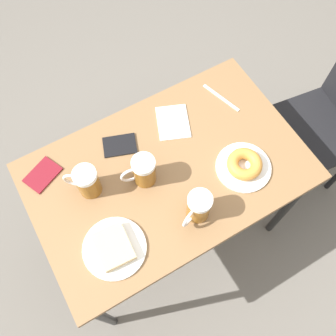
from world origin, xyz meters
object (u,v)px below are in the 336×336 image
object	(u,v)px
passport_near_edge	(43,175)
beer_mug_center	(198,207)
plate_with_cake	(114,248)
beer_mug_left	(87,181)
beer_mug_right	(143,171)
fork	(221,98)
plate_with_donut	(244,165)
passport_far_edge	(120,145)
napkin_folded	(173,122)

from	to	relation	value
passport_near_edge	beer_mug_center	bearing A→B (deg)	45.32
plate_with_cake	beer_mug_left	world-z (taller)	beer_mug_left
beer_mug_left	passport_near_edge	distance (m)	0.20
plate_with_cake	passport_near_edge	size ratio (longest dim) A/B	1.44
beer_mug_right	passport_near_edge	world-z (taller)	beer_mug_right
beer_mug_right	fork	bearing A→B (deg)	109.71
plate_with_donut	passport_far_edge	world-z (taller)	plate_with_donut
beer_mug_left	beer_mug_right	world-z (taller)	same
beer_mug_right	passport_far_edge	xyz separation A→B (m)	(-0.17, -0.02, -0.06)
napkin_folded	fork	bearing A→B (deg)	90.76
beer_mug_left	napkin_folded	xyz separation A→B (m)	(-0.09, 0.40, -0.06)
plate_with_donut	beer_mug_left	size ratio (longest dim) A/B	1.54
beer_mug_right	napkin_folded	xyz separation A→B (m)	(-0.16, 0.21, -0.06)
beer_mug_center	fork	world-z (taller)	beer_mug_center
passport_far_edge	beer_mug_center	bearing A→B (deg)	16.57
plate_with_donut	napkin_folded	world-z (taller)	plate_with_donut
plate_with_donut	plate_with_cake	bearing A→B (deg)	-86.78
beer_mug_center	passport_near_edge	world-z (taller)	beer_mug_center
beer_mug_right	passport_far_edge	size ratio (longest dim) A/B	0.90
passport_near_edge	passport_far_edge	size ratio (longest dim) A/B	1.02
passport_far_edge	plate_with_cake	bearing A→B (deg)	-29.44
beer_mug_center	passport_far_edge	world-z (taller)	beer_mug_center
napkin_folded	fork	xyz separation A→B (m)	(-0.00, 0.23, -0.00)
plate_with_donut	beer_mug_right	bearing A→B (deg)	-113.29
napkin_folded	passport_near_edge	xyz separation A→B (m)	(-0.04, -0.53, 0.00)
plate_with_donut	fork	xyz separation A→B (m)	(-0.31, 0.10, -0.02)
plate_with_cake	beer_mug_center	distance (m)	0.31
plate_with_cake	beer_mug_right	size ratio (longest dim) A/B	1.62
beer_mug_center	passport_far_edge	size ratio (longest dim) A/B	0.90
napkin_folded	passport_near_edge	world-z (taller)	passport_near_edge
plate_with_cake	beer_mug_left	distance (m)	0.25
beer_mug_left	napkin_folded	distance (m)	0.42
plate_with_donut	fork	bearing A→B (deg)	161.25
plate_with_donut	passport_far_edge	distance (m)	0.47
napkin_folded	passport_near_edge	size ratio (longest dim) A/B	1.25
plate_with_cake	plate_with_donut	distance (m)	0.55
beer_mug_right	fork	world-z (taller)	beer_mug_right
beer_mug_right	plate_with_cake	bearing A→B (deg)	-49.94
beer_mug_right	fork	distance (m)	0.48
beer_mug_center	passport_near_edge	size ratio (longest dim) A/B	0.89
beer_mug_left	beer_mug_center	world-z (taller)	same
beer_mug_right	passport_far_edge	world-z (taller)	beer_mug_right
plate_with_cake	beer_mug_center	world-z (taller)	beer_mug_center
plate_with_donut	passport_far_edge	xyz separation A→B (m)	(-0.31, -0.36, -0.02)
fork	passport_near_edge	bearing A→B (deg)	-93.09
beer_mug_right	passport_far_edge	distance (m)	0.18
beer_mug_right	plate_with_donut	bearing A→B (deg)	66.71
plate_with_donut	beer_mug_right	world-z (taller)	beer_mug_right
plate_with_cake	passport_near_edge	bearing A→B (deg)	-164.05
plate_with_cake	passport_far_edge	size ratio (longest dim) A/B	1.47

